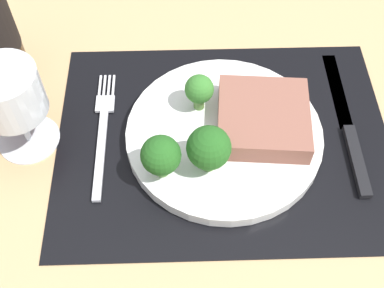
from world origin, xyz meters
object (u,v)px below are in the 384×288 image
at_px(plate, 224,135).
at_px(fork, 103,131).
at_px(knife, 349,131).
at_px(wine_glass, 10,97).
at_px(steak, 263,118).

xyz_separation_m(plate, fork, (-0.15, 0.01, -0.01)).
bearing_deg(plate, fork, 174.62).
relative_size(knife, wine_glass, 1.92).
xyz_separation_m(steak, fork, (-0.20, 0.01, -0.03)).
height_order(fork, knife, knife).
relative_size(steak, fork, 0.57).
distance_m(knife, wine_glass, 0.41).
distance_m(steak, wine_glass, 0.29).
bearing_deg(steak, plate, -170.84).
xyz_separation_m(steak, wine_glass, (-0.29, 0.00, 0.05)).
xyz_separation_m(knife, wine_glass, (-0.40, 0.00, 0.08)).
bearing_deg(knife, plate, -176.28).
distance_m(fork, wine_glass, 0.12).
distance_m(steak, fork, 0.20).
bearing_deg(wine_glass, steak, -0.01).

